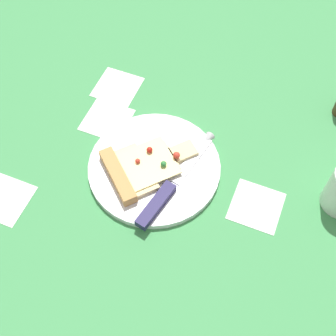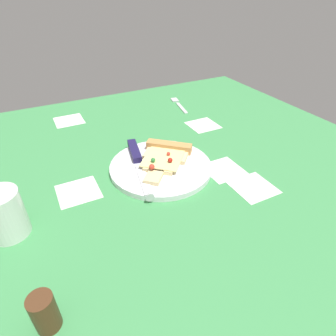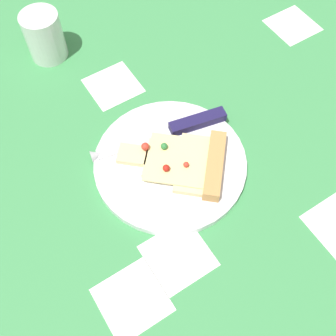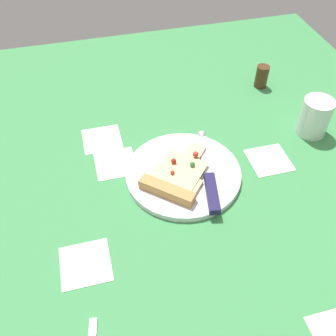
% 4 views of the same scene
% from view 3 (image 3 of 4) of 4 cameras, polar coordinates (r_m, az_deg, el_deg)
% --- Properties ---
extents(ground_plane, '(1.24, 1.24, 0.03)m').
position_cam_3_polar(ground_plane, '(0.70, -2.87, -1.99)').
color(ground_plane, '#3D8C4C').
rests_on(ground_plane, ground).
extents(plate, '(0.25, 0.25, 0.01)m').
position_cam_3_polar(plate, '(0.69, 0.47, 0.43)').
color(plate, silver).
rests_on(plate, ground_plane).
extents(pizza_slice, '(0.18, 0.17, 0.03)m').
position_cam_3_polar(pizza_slice, '(0.67, 2.62, 0.78)').
color(pizza_slice, beige).
rests_on(pizza_slice, plate).
extents(knife, '(0.24, 0.07, 0.02)m').
position_cam_3_polar(knife, '(0.71, 0.66, 5.24)').
color(knife, silver).
rests_on(knife, plate).
extents(drinking_glass, '(0.07, 0.07, 0.09)m').
position_cam_3_polar(drinking_glass, '(0.85, -16.57, 16.93)').
color(drinking_glass, silver).
rests_on(drinking_glass, ground_plane).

